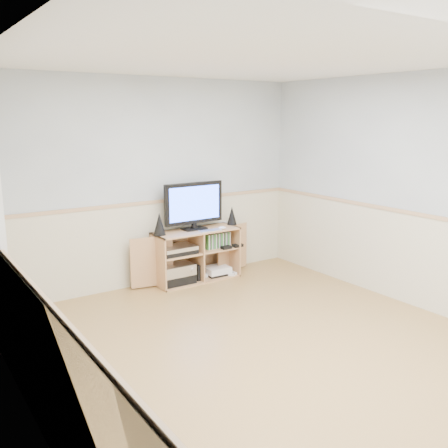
{
  "coord_description": "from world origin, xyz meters",
  "views": [
    {
      "loc": [
        -2.63,
        -3.21,
        2.03
      ],
      "look_at": [
        0.34,
        1.2,
        0.89
      ],
      "focal_mm": 40.0,
      "sensor_mm": 36.0,
      "label": 1
    }
  ],
  "objects": [
    {
      "name": "room",
      "position": [
        -0.06,
        0.12,
        1.22
      ],
      "size": [
        4.04,
        4.54,
        2.54
      ],
      "color": "tan",
      "rests_on": "ground"
    },
    {
      "name": "game_cases",
      "position": [
        0.76,
        1.99,
        0.48
      ],
      "size": [
        0.34,
        0.13,
        0.19
      ],
      "primitive_type": "cube",
      "color": "#3F8C3F",
      "rests_on": "media_cabinet"
    },
    {
      "name": "monitor",
      "position": [
        0.46,
        2.06,
        0.97
      ],
      "size": [
        0.8,
        0.18,
        0.59
      ],
      "color": "black",
      "rests_on": "media_cabinet"
    },
    {
      "name": "wall_outlet",
      "position": [
        1.0,
        2.23,
        0.6
      ],
      "size": [
        0.12,
        0.03,
        0.12
      ],
      "primitive_type": "cube",
      "color": "white",
      "rests_on": "wall_back"
    },
    {
      "name": "mouse",
      "position": [
        0.76,
        1.87,
        0.67
      ],
      "size": [
        0.11,
        0.09,
        0.04
      ],
      "primitive_type": "ellipsoid",
      "rotation": [
        0.0,
        0.0,
        -0.35
      ],
      "color": "white",
      "rests_on": "media_cabinet"
    },
    {
      "name": "speaker_right",
      "position": [
        1.02,
        2.03,
        0.77
      ],
      "size": [
        0.13,
        0.13,
        0.24
      ],
      "primitive_type": "cone",
      "color": "black",
      "rests_on": "media_cabinet"
    },
    {
      "name": "game_consoles",
      "position": [
        0.75,
        2.0,
        0.07
      ],
      "size": [
        0.45,
        0.3,
        0.11
      ],
      "color": "white",
      "rests_on": "media_cabinet"
    },
    {
      "name": "speaker_left",
      "position": [
        -0.03,
        2.03,
        0.78
      ],
      "size": [
        0.15,
        0.15,
        0.27
      ],
      "primitive_type": "cone",
      "color": "black",
      "rests_on": "media_cabinet"
    },
    {
      "name": "keyboard",
      "position": [
        0.58,
        1.87,
        0.66
      ],
      "size": [
        0.28,
        0.13,
        0.01
      ],
      "primitive_type": "cube",
      "rotation": [
        0.0,
        0.0,
        -0.06
      ],
      "color": "silver",
      "rests_on": "media_cabinet"
    },
    {
      "name": "av_components",
      "position": [
        0.17,
        2.01,
        0.22
      ],
      "size": [
        0.52,
        0.33,
        0.47
      ],
      "color": "black",
      "rests_on": "media_cabinet"
    },
    {
      "name": "media_cabinet",
      "position": [
        0.46,
        2.07,
        0.33
      ],
      "size": [
        1.71,
        0.41,
        0.65
      ],
      "color": "tan",
      "rests_on": "floor"
    }
  ]
}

